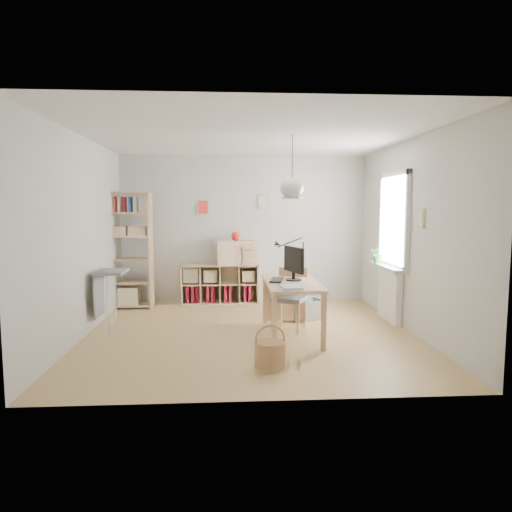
{
  "coord_description": "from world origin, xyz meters",
  "views": [
    {
      "loc": [
        -0.3,
        -6.19,
        1.73
      ],
      "look_at": [
        0.1,
        0.3,
        1.05
      ],
      "focal_mm": 32.0,
      "sensor_mm": 36.0,
      "label": 1
    }
  ],
  "objects": [
    {
      "name": "tall_bookshelf",
      "position": [
        -2.04,
        1.8,
        1.09
      ],
      "size": [
        0.8,
        0.38,
        2.0
      ],
      "color": "tan",
      "rests_on": "ground"
    },
    {
      "name": "monitor",
      "position": [
        0.59,
        -0.08,
        1.01
      ],
      "size": [
        0.21,
        0.52,
        0.46
      ],
      "rotation": [
        0.0,
        0.0,
        0.3
      ],
      "color": "black",
      "rests_on": "desk"
    },
    {
      "name": "desk",
      "position": [
        0.55,
        -0.15,
        0.66
      ],
      "size": [
        0.7,
        1.5,
        0.75
      ],
      "color": "tan",
      "rests_on": "ground"
    },
    {
      "name": "room_shell",
      "position": [
        0.55,
        -0.15,
        2.0
      ],
      "size": [
        4.5,
        4.5,
        4.5
      ],
      "color": "silver",
      "rests_on": "ground"
    },
    {
      "name": "storage_chest",
      "position": [
        0.88,
        0.86,
        0.2
      ],
      "size": [
        0.76,
        0.81,
        0.61
      ],
      "rotation": [
        0.0,
        0.0,
        0.37
      ],
      "color": "#B4B5B0",
      "rests_on": "ground"
    },
    {
      "name": "ground",
      "position": [
        0.0,
        0.0,
        0.0
      ],
      "size": [
        4.5,
        4.5,
        0.0
      ],
      "primitive_type": "plane",
      "color": "tan",
      "rests_on": "ground"
    },
    {
      "name": "chair",
      "position": [
        0.58,
        0.18,
        0.5
      ],
      "size": [
        0.57,
        0.57,
        0.88
      ],
      "rotation": [
        0.0,
        0.0,
        -0.43
      ],
      "color": "gray",
      "rests_on": "ground"
    },
    {
      "name": "windowsill",
      "position": [
        2.14,
        0.6,
        0.83
      ],
      "size": [
        0.22,
        1.2,
        0.06
      ],
      "primitive_type": "cube",
      "color": "silver",
      "rests_on": "radiator"
    },
    {
      "name": "keyboard",
      "position": [
        0.36,
        -0.08,
        0.76
      ],
      "size": [
        0.24,
        0.44,
        0.02
      ],
      "primitive_type": "cube",
      "rotation": [
        0.0,
        0.0,
        -0.21
      ],
      "color": "black",
      "rests_on": "desk"
    },
    {
      "name": "wicker_basket",
      "position": [
        0.15,
        -1.36,
        0.15
      ],
      "size": [
        0.34,
        0.34,
        0.47
      ],
      "rotation": [
        0.0,
        0.0,
        0.17
      ],
      "color": "#AA774C",
      "rests_on": "ground"
    },
    {
      "name": "side_table",
      "position": [
        -2.04,
        0.35,
        0.67
      ],
      "size": [
        0.4,
        0.55,
        0.85
      ],
      "color": "gray",
      "rests_on": "ground"
    },
    {
      "name": "paper_tray",
      "position": [
        0.47,
        -0.69,
        0.77
      ],
      "size": [
        0.27,
        0.33,
        0.03
      ],
      "primitive_type": "cube",
      "rotation": [
        0.0,
        0.0,
        0.07
      ],
      "color": "silver",
      "rests_on": "desk"
    },
    {
      "name": "task_lamp",
      "position": [
        0.59,
        0.46,
        1.1
      ],
      "size": [
        0.48,
        0.18,
        0.51
      ],
      "color": "black",
      "rests_on": "desk"
    },
    {
      "name": "window_unit",
      "position": [
        2.23,
        0.6,
        1.55
      ],
      "size": [
        0.07,
        1.16,
        1.46
      ],
      "color": "white",
      "rests_on": "ground"
    },
    {
      "name": "potted_plant",
      "position": [
        2.12,
        0.95,
        1.01
      ],
      "size": [
        0.32,
        0.3,
        0.3
      ],
      "primitive_type": "imported",
      "rotation": [
        0.0,
        0.0,
        -0.29
      ],
      "color": "#296D2B",
      "rests_on": "windowsill"
    },
    {
      "name": "radiator",
      "position": [
        2.19,
        0.6,
        0.4
      ],
      "size": [
        0.1,
        0.8,
        0.8
      ],
      "primitive_type": "cube",
      "color": "white",
      "rests_on": "ground"
    },
    {
      "name": "red_vase",
      "position": [
        -0.17,
        2.04,
        1.23
      ],
      "size": [
        0.15,
        0.15,
        0.17
      ],
      "primitive_type": "ellipsoid",
      "color": "#9C150D",
      "rests_on": "drawer_chest"
    },
    {
      "name": "yarn_ball",
      "position": [
        0.7,
        0.39,
        0.82
      ],
      "size": [
        0.13,
        0.13,
        0.13
      ],
      "primitive_type": "sphere",
      "color": "#4D0A10",
      "rests_on": "desk"
    },
    {
      "name": "drawer_chest",
      "position": [
        -0.17,
        2.04,
        0.93
      ],
      "size": [
        0.8,
        0.51,
        0.42
      ],
      "primitive_type": "cube",
      "rotation": [
        0.0,
        0.0,
        0.24
      ],
      "color": "tan",
      "rests_on": "cube_shelf"
    },
    {
      "name": "cube_shelf",
      "position": [
        -0.47,
        2.08,
        0.3
      ],
      "size": [
        1.4,
        0.38,
        0.72
      ],
      "color": "tan",
      "rests_on": "ground"
    }
  ]
}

